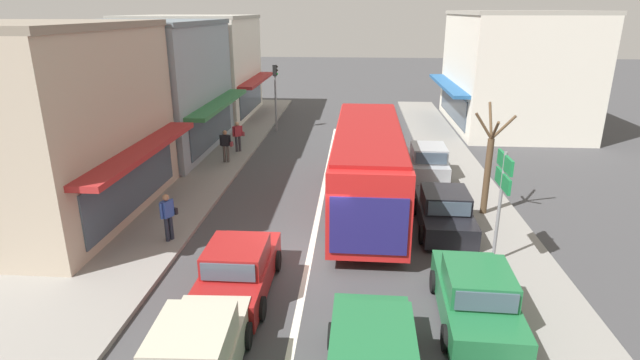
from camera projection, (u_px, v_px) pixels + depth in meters
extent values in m
plane|color=#3F3F42|center=(310.00, 257.00, 15.83)|extent=(140.00, 140.00, 0.00)
cube|color=silver|center=(319.00, 209.00, 19.61)|extent=(0.20, 28.00, 0.01)
cube|color=gray|center=(169.00, 186.00, 21.95)|extent=(5.20, 44.00, 0.14)
cube|color=gray|center=(469.00, 194.00, 21.04)|extent=(2.80, 44.00, 0.12)
cube|color=#B2A38E|center=(32.00, 129.00, 17.80)|extent=(7.02, 9.08, 6.82)
cube|color=maroon|center=(142.00, 150.00, 17.75)|extent=(1.10, 8.35, 0.20)
cube|color=#425160|center=(135.00, 184.00, 18.20)|extent=(0.06, 7.26, 1.80)
cube|color=gray|center=(12.00, 25.00, 16.66)|extent=(7.18, 9.08, 0.24)
cube|color=#84939E|center=(141.00, 90.00, 26.68)|extent=(7.52, 9.47, 6.69)
cube|color=#2D703D|center=(219.00, 103.00, 26.59)|extent=(1.10, 8.71, 0.20)
cube|color=#425160|center=(213.00, 127.00, 27.04)|extent=(0.06, 7.58, 1.80)
cube|color=slate|center=(133.00, 23.00, 25.56)|extent=(7.68, 9.47, 0.24)
cube|color=silver|center=(195.00, 69.00, 35.48)|extent=(7.87, 8.83, 6.84)
cube|color=maroon|center=(256.00, 80.00, 35.40)|extent=(1.10, 8.12, 0.20)
cube|color=#425160|center=(251.00, 98.00, 35.85)|extent=(0.06, 7.06, 1.80)
cube|color=#A19D92|center=(191.00, 17.00, 34.33)|extent=(8.03, 8.83, 0.24)
cube|color=silver|center=(513.00, 72.00, 32.51)|extent=(7.33, 11.05, 7.15)
cube|color=#23568E|center=(448.00, 85.00, 33.09)|extent=(1.10, 10.17, 0.20)
cube|color=#425160|center=(453.00, 105.00, 33.48)|extent=(0.06, 8.84, 1.80)
cube|color=#A19D92|center=(520.00, 12.00, 31.32)|extent=(7.49, 11.05, 0.24)
cube|color=red|center=(368.00, 164.00, 19.32)|extent=(2.61, 10.82, 2.70)
cube|color=#425160|center=(368.00, 154.00, 19.19)|extent=(2.64, 10.39, 0.90)
cube|color=navy|center=(369.00, 226.00, 14.27)|extent=(2.25, 0.08, 1.76)
cube|color=maroon|center=(369.00, 129.00, 18.86)|extent=(2.47, 9.96, 0.12)
cylinder|color=black|center=(339.00, 169.00, 22.99)|extent=(0.27, 0.96, 0.96)
cylinder|color=black|center=(394.00, 170.00, 22.79)|extent=(0.27, 0.96, 0.96)
cylinder|color=black|center=(330.00, 224.00, 17.03)|extent=(0.27, 0.96, 0.96)
cylinder|color=black|center=(404.00, 227.00, 16.84)|extent=(0.27, 0.96, 0.96)
cube|color=#B7B29E|center=(198.00, 359.00, 10.40)|extent=(1.80, 3.77, 0.76)
cube|color=#B7B29E|center=(192.00, 340.00, 9.89)|extent=(1.60, 1.96, 0.64)
cube|color=#425160|center=(204.00, 312.00, 10.81)|extent=(1.40, 0.12, 0.54)
cylinder|color=black|center=(177.00, 334.00, 11.55)|extent=(0.21, 0.63, 0.62)
cylinder|color=black|center=(247.00, 336.00, 11.50)|extent=(0.21, 0.63, 0.62)
cube|color=maroon|center=(239.00, 275.00, 13.73)|extent=(1.74, 4.21, 0.72)
cube|color=maroon|center=(236.00, 255.00, 13.42)|extent=(1.57, 1.81, 0.60)
cube|color=#425160|center=(244.00, 240.00, 14.29)|extent=(1.44, 0.07, 0.51)
cube|color=#425160|center=(228.00, 272.00, 12.55)|extent=(1.40, 0.07, 0.48)
cylinder|color=black|center=(221.00, 259.00, 15.04)|extent=(0.18, 0.62, 0.62)
cylinder|color=black|center=(277.00, 261.00, 14.91)|extent=(0.18, 0.62, 0.62)
cylinder|color=black|center=(194.00, 306.00, 12.67)|extent=(0.18, 0.62, 0.62)
cylinder|color=black|center=(261.00, 309.00, 12.54)|extent=(0.18, 0.62, 0.62)
cube|color=#1E6638|center=(373.00, 353.00, 9.51)|extent=(1.68, 2.62, 0.68)
cube|color=#425160|center=(372.00, 313.00, 10.75)|extent=(1.51, 0.08, 0.58)
cylinder|color=black|center=(332.00, 336.00, 11.48)|extent=(0.19, 0.62, 0.62)
cylinder|color=black|center=(409.00, 340.00, 11.34)|extent=(0.19, 0.62, 0.62)
cube|color=#1E6638|center=(475.00, 302.00, 12.45)|extent=(1.85, 4.25, 0.72)
cube|color=#1E6638|center=(479.00, 281.00, 12.14)|extent=(1.62, 1.85, 0.60)
cube|color=#425160|center=(472.00, 263.00, 13.01)|extent=(1.44, 0.10, 0.51)
cube|color=#425160|center=(486.00, 302.00, 11.28)|extent=(1.41, 0.10, 0.48)
cylinder|color=black|center=(434.00, 282.00, 13.79)|extent=(0.20, 0.63, 0.62)
cylinder|color=black|center=(498.00, 285.00, 13.62)|extent=(0.20, 0.63, 0.62)
cylinder|color=black|center=(446.00, 338.00, 11.42)|extent=(0.20, 0.63, 0.62)
cylinder|color=black|center=(524.00, 343.00, 11.24)|extent=(0.20, 0.63, 0.62)
cube|color=black|center=(443.00, 215.00, 17.72)|extent=(1.78, 4.23, 0.72)
cube|color=black|center=(445.00, 199.00, 17.42)|extent=(1.59, 1.82, 0.60)
cube|color=#425160|center=(442.00, 190.00, 18.28)|extent=(1.44, 0.08, 0.51)
cube|color=#425160|center=(449.00, 209.00, 16.55)|extent=(1.40, 0.08, 0.48)
cylinder|color=black|center=(415.00, 206.00, 19.05)|extent=(0.19, 0.62, 0.62)
cylinder|color=black|center=(461.00, 208.00, 18.90)|extent=(0.19, 0.62, 0.62)
cylinder|color=black|center=(422.00, 234.00, 16.67)|extent=(0.19, 0.62, 0.62)
cylinder|color=black|center=(475.00, 236.00, 16.53)|extent=(0.19, 0.62, 0.62)
cube|color=#9EA3A8|center=(427.00, 165.00, 23.40)|extent=(1.68, 3.72, 0.76)
cube|color=#9EA3A8|center=(429.00, 153.00, 22.89)|extent=(1.54, 1.92, 0.64)
cube|color=#425160|center=(426.00, 147.00, 23.80)|extent=(1.40, 0.08, 0.54)
cube|color=#425160|center=(431.00, 158.00, 21.98)|extent=(1.37, 0.08, 0.51)
cylinder|color=black|center=(407.00, 162.00, 24.58)|extent=(0.19, 0.62, 0.62)
cylinder|color=black|center=(441.00, 163.00, 24.45)|extent=(0.19, 0.62, 0.62)
cylinder|color=black|center=(411.00, 176.00, 22.49)|extent=(0.19, 0.62, 0.62)
cylinder|color=black|center=(448.00, 177.00, 22.35)|extent=(0.19, 0.62, 0.62)
cylinder|color=gray|center=(276.00, 98.00, 31.60)|extent=(0.12, 0.12, 4.20)
cube|color=black|center=(275.00, 70.00, 31.04)|extent=(0.24, 0.24, 0.68)
sphere|color=black|center=(277.00, 67.00, 30.95)|extent=(0.13, 0.13, 0.13)
sphere|color=black|center=(277.00, 70.00, 31.02)|extent=(0.13, 0.13, 0.13)
sphere|color=green|center=(277.00, 74.00, 31.10)|extent=(0.13, 0.13, 0.13)
cylinder|color=gray|center=(499.00, 211.00, 14.76)|extent=(0.10, 0.10, 3.60)
cube|color=#19753D|center=(505.00, 162.00, 14.26)|extent=(0.08, 1.40, 0.44)
cube|color=white|center=(507.00, 162.00, 14.25)|extent=(0.01, 1.10, 0.10)
cube|color=#19753D|center=(503.00, 180.00, 14.43)|extent=(0.08, 1.40, 0.44)
cube|color=white|center=(504.00, 180.00, 14.43)|extent=(0.01, 1.10, 0.10)
cylinder|color=brown|center=(487.00, 178.00, 18.52)|extent=(0.24, 0.24, 3.01)
cylinder|color=brown|center=(491.00, 120.00, 18.19)|extent=(0.10, 0.82, 1.25)
cylinder|color=brown|center=(504.00, 127.00, 17.87)|extent=(0.84, 0.10, 0.92)
cylinder|color=brown|center=(495.00, 131.00, 17.60)|extent=(0.10, 0.75, 0.82)
cylinder|color=brown|center=(484.00, 126.00, 17.91)|extent=(0.72, 0.10, 0.98)
cylinder|color=#232838|center=(167.00, 229.00, 16.47)|extent=(0.14, 0.14, 0.84)
cylinder|color=#232838|center=(171.00, 227.00, 16.61)|extent=(0.14, 0.14, 0.84)
cube|color=#3351A8|center=(167.00, 209.00, 16.31)|extent=(0.36, 0.42, 0.56)
sphere|color=#9E7051|center=(166.00, 197.00, 16.18)|extent=(0.22, 0.22, 0.22)
cylinder|color=#3351A8|center=(161.00, 211.00, 16.12)|extent=(0.09, 0.09, 0.54)
cylinder|color=#3351A8|center=(173.00, 207.00, 16.50)|extent=(0.09, 0.09, 0.54)
cube|color=black|center=(174.00, 211.00, 16.63)|extent=(0.26, 0.20, 0.22)
cylinder|color=#333338|center=(237.00, 144.00, 26.94)|extent=(0.14, 0.14, 0.84)
cylinder|color=#333338|center=(240.00, 144.00, 27.02)|extent=(0.14, 0.14, 0.84)
cube|color=#A82D38|center=(237.00, 131.00, 26.75)|extent=(0.42, 0.38, 0.56)
sphere|color=tan|center=(237.00, 124.00, 26.62)|extent=(0.22, 0.22, 0.22)
cylinder|color=#A82D38|center=(233.00, 132.00, 26.64)|extent=(0.09, 0.09, 0.54)
cylinder|color=#A82D38|center=(242.00, 131.00, 26.86)|extent=(0.09, 0.09, 0.54)
cube|color=maroon|center=(243.00, 134.00, 26.97)|extent=(0.22, 0.26, 0.22)
cylinder|color=#4C4742|center=(224.00, 154.00, 25.09)|extent=(0.14, 0.14, 0.84)
cylinder|color=#4C4742|center=(228.00, 154.00, 25.07)|extent=(0.14, 0.14, 0.84)
cube|color=black|center=(225.00, 140.00, 24.85)|extent=(0.37, 0.23, 0.56)
sphere|color=#9E7051|center=(225.00, 133.00, 24.72)|extent=(0.22, 0.22, 0.22)
cylinder|color=black|center=(221.00, 140.00, 24.88)|extent=(0.09, 0.09, 0.54)
cylinder|color=black|center=(230.00, 141.00, 24.83)|extent=(0.09, 0.09, 0.54)
cube|color=maroon|center=(232.00, 144.00, 24.90)|extent=(0.11, 0.24, 0.22)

